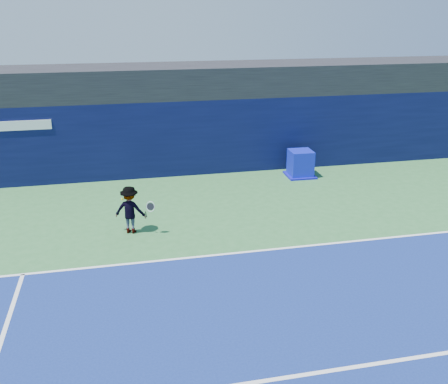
# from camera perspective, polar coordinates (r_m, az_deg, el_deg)

# --- Properties ---
(ground) EXTENTS (80.00, 80.00, 0.00)m
(ground) POSITION_cam_1_polar(r_m,az_deg,el_deg) (11.25, 2.11, -14.18)
(ground) COLOR #316C36
(ground) RESTS_ON ground
(baseline) EXTENTS (24.00, 0.10, 0.01)m
(baseline) POSITION_cam_1_polar(r_m,az_deg,el_deg) (13.76, -0.96, -7.22)
(baseline) COLOR white
(baseline) RESTS_ON ground
(service_line) EXTENTS (24.00, 0.10, 0.01)m
(service_line) POSITION_cam_1_polar(r_m,az_deg,el_deg) (9.73, 5.19, -20.64)
(service_line) COLOR white
(service_line) RESTS_ON ground
(stadium_band) EXTENTS (36.00, 3.00, 1.20)m
(stadium_band) POSITION_cam_1_polar(r_m,az_deg,el_deg) (20.79, -5.71, 12.58)
(stadium_band) COLOR black
(stadium_band) RESTS_ON back_wall_assembly
(back_wall_assembly) EXTENTS (36.00, 1.03, 3.00)m
(back_wall_assembly) POSITION_cam_1_polar(r_m,az_deg,el_deg) (20.21, -5.18, 6.30)
(back_wall_assembly) COLOR #090D35
(back_wall_assembly) RESTS_ON ground
(equipment_cart) EXTENTS (1.13, 1.13, 1.06)m
(equipment_cart) POSITION_cam_1_polar(r_m,az_deg,el_deg) (20.18, 8.72, 3.13)
(equipment_cart) COLOR #0C14B3
(equipment_cart) RESTS_ON ground
(tennis_player) EXTENTS (1.26, 0.83, 1.46)m
(tennis_player) POSITION_cam_1_polar(r_m,az_deg,el_deg) (15.09, -10.68, -2.01)
(tennis_player) COLOR silver
(tennis_player) RESTS_ON ground
(tennis_ball) EXTENTS (0.07, 0.07, 0.07)m
(tennis_ball) POSITION_cam_1_polar(r_m,az_deg,el_deg) (14.90, -11.55, -0.81)
(tennis_ball) COLOR #C0E219
(tennis_ball) RESTS_ON ground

